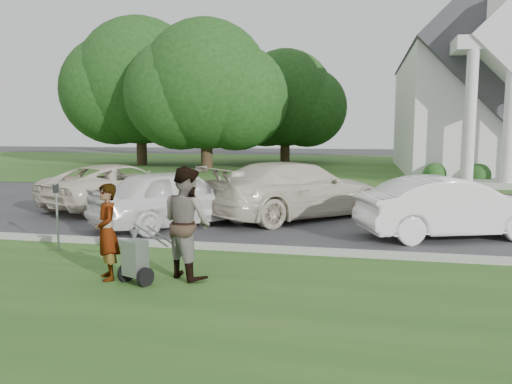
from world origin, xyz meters
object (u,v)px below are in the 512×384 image
(tree_back, at_px, (285,103))
(car_c, at_px, (297,190))
(church, at_px, (483,73))
(person_left, at_px, (107,233))
(car_b, at_px, (177,197))
(tree_far, at_px, (140,87))
(car_a, at_px, (121,186))
(striping_cart, at_px, (136,259))
(parking_meter_near, at_px, (57,208))
(tree_left, at_px, (206,91))
(person_right, at_px, (187,223))
(car_d, at_px, (452,207))

(tree_back, xyz_separation_m, car_c, (4.20, -25.05, -3.90))
(church, height_order, person_left, church)
(car_b, bearing_deg, tree_back, -47.08)
(tree_far, bearing_deg, church, -4.66)
(church, bearing_deg, car_c, -115.85)
(car_a, bearing_deg, church, -107.06)
(person_left, relative_size, car_b, 0.36)
(church, distance_m, striping_cart, 27.84)
(church, relative_size, parking_meter_near, 16.50)
(tree_left, height_order, car_c, tree_left)
(tree_left, bearing_deg, striping_cart, -75.09)
(parking_meter_near, distance_m, car_b, 3.52)
(tree_far, relative_size, tree_back, 1.21)
(person_right, height_order, car_a, person_right)
(person_left, xyz_separation_m, car_b, (-0.61, 4.88, -0.05))
(tree_far, bearing_deg, person_right, -63.66)
(church, relative_size, person_left, 14.51)
(tree_far, xyz_separation_m, striping_cart, (12.40, -27.02, -5.26))
(person_left, distance_m, car_b, 4.91)
(tree_back, height_order, car_c, tree_back)
(tree_back, distance_m, car_c, 25.70)
(tree_left, relative_size, person_right, 5.46)
(tree_far, distance_m, person_right, 29.93)
(tree_left, distance_m, parking_meter_near, 22.90)
(car_b, bearing_deg, person_right, 153.45)
(tree_far, height_order, car_b, tree_far)
(car_b, bearing_deg, car_d, -139.65)
(tree_back, relative_size, striping_cart, 8.16)
(tree_back, height_order, person_right, tree_back)
(parking_meter_near, height_order, car_c, car_c)
(tree_left, height_order, car_a, tree_left)
(person_right, distance_m, car_d, 6.78)
(church, height_order, car_a, church)
(tree_left, xyz_separation_m, person_left, (5.81, -23.88, -4.28))
(person_right, relative_size, car_c, 0.34)
(tree_back, bearing_deg, car_a, -94.22)
(church, xyz_separation_m, car_c, (-8.81, -18.18, -5.11))
(church, distance_m, parking_meter_near, 27.31)
(parking_meter_near, relative_size, car_c, 0.26)
(car_d, bearing_deg, person_left, 107.22)
(car_a, distance_m, car_b, 4.01)
(person_right, bearing_deg, tree_left, -39.25)
(car_d, bearing_deg, tree_left, 12.56)
(parking_meter_near, bearing_deg, car_c, 49.00)
(person_right, relative_size, car_d, 0.44)
(tree_far, height_order, car_c, tree_far)
(person_left, height_order, car_d, person_left)
(tree_left, xyz_separation_m, parking_meter_near, (3.73, -22.20, -4.19))
(church, bearing_deg, parking_meter_near, -119.66)
(striping_cart, relative_size, car_d, 0.26)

